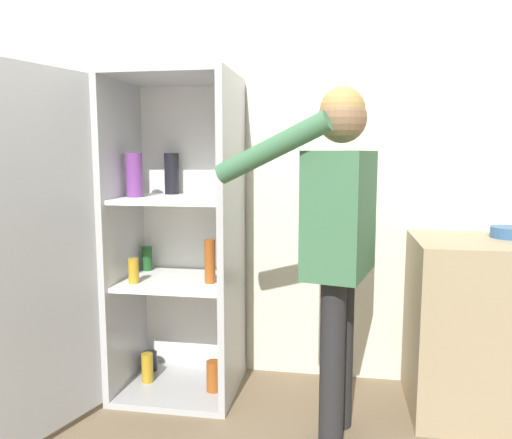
{
  "coord_description": "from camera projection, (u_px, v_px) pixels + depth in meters",
  "views": [
    {
      "loc": [
        0.59,
        -1.98,
        1.35
      ],
      "look_at": [
        0.15,
        0.64,
        1.0
      ],
      "focal_mm": 35.0,
      "sensor_mm": 36.0,
      "label": 1
    }
  ],
  "objects": [
    {
      "name": "wall_back",
      "position": [
        240.0,
        166.0,
        3.0
      ],
      "size": [
        7.0,
        0.06,
        2.55
      ],
      "color": "silver",
      "rests_on": "ground_plane"
    },
    {
      "name": "refrigerator",
      "position": [
        152.0,
        241.0,
        2.7
      ],
      "size": [
        0.91,
        1.22,
        1.77
      ],
      "color": "#B7BABC",
      "rests_on": "ground_plane"
    },
    {
      "name": "person",
      "position": [
        338.0,
        222.0,
        2.28
      ],
      "size": [
        0.73,
        0.58,
        1.64
      ],
      "color": "#262628",
      "rests_on": "ground_plane"
    },
    {
      "name": "counter",
      "position": [
        490.0,
        328.0,
        2.55
      ],
      "size": [
        0.79,
        0.59,
        0.92
      ],
      "color": "tan",
      "rests_on": "ground_plane"
    },
    {
      "name": "bowl",
      "position": [
        510.0,
        232.0,
        2.57
      ],
      "size": [
        0.19,
        0.19,
        0.06
      ],
      "color": "#335B8E",
      "rests_on": "counter"
    }
  ]
}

